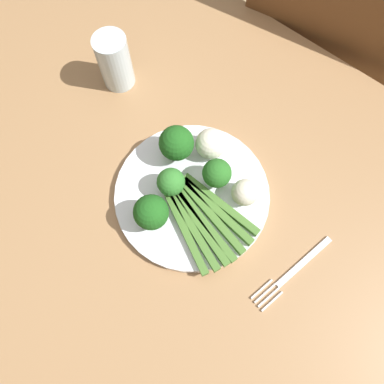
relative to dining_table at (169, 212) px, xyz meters
name	(u,v)px	position (x,y,z in m)	size (l,w,h in m)	color
ground_plane	(179,265)	(0.00, 0.00, -0.65)	(6.00, 6.00, 0.02)	tan
dining_table	(169,212)	(0.00, 0.00, 0.00)	(1.49, 0.89, 0.73)	#9E754C
chair	(315,73)	(-0.01, -0.58, -0.14)	(0.47, 0.47, 0.87)	brown
plate	(192,195)	(-0.04, -0.03, 0.10)	(0.26, 0.26, 0.01)	white
asparagus_bundle	(205,220)	(-0.08, 0.00, 0.12)	(0.17, 0.12, 0.01)	#47752D
broccoli_outer_edge	(171,182)	(-0.01, -0.01, 0.14)	(0.05, 0.05, 0.06)	#609E3D
broccoli_near_center	(151,212)	(-0.02, 0.05, 0.15)	(0.06, 0.06, 0.07)	#4C7F2B
broccoli_back_right	(217,173)	(-0.05, -0.07, 0.14)	(0.05, 0.05, 0.06)	#568E33
broccoli_left	(176,143)	(0.03, -0.07, 0.15)	(0.06, 0.06, 0.07)	#4C7F2B
cauliflower_right	(245,192)	(-0.11, -0.08, 0.13)	(0.04, 0.04, 0.04)	silver
cauliflower_mid	(211,144)	(-0.01, -0.11, 0.14)	(0.05, 0.05, 0.05)	white
fork	(293,272)	(-0.24, -0.03, 0.10)	(0.05, 0.17, 0.00)	silver
water_glass	(115,62)	(0.23, -0.12, 0.15)	(0.06, 0.06, 0.11)	silver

